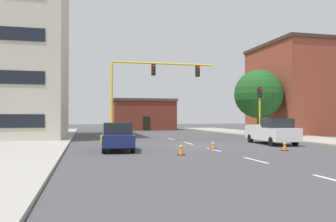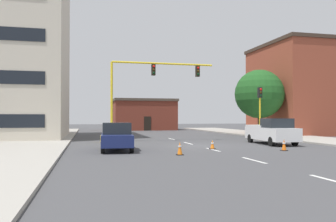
{
  "view_description": "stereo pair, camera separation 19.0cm",
  "coord_description": "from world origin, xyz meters",
  "px_view_note": "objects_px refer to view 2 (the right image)",
  "views": [
    {
      "loc": [
        -8.0,
        -23.51,
        2.07
      ],
      "look_at": [
        -0.92,
        5.58,
        2.62
      ],
      "focal_mm": 36.45,
      "sensor_mm": 36.0,
      "label": 1
    },
    {
      "loc": [
        -7.82,
        -23.55,
        2.07
      ],
      "look_at": [
        -0.92,
        5.58,
        2.62
      ],
      "focal_mm": 36.45,
      "sensor_mm": 36.0,
      "label": 2
    }
  ],
  "objects_px": {
    "traffic_signal_gantry": "(127,115)",
    "tree_right_mid": "(259,94)",
    "traffic_light_pole_right": "(260,101)",
    "traffic_cone_roadside_a": "(284,145)",
    "traffic_cone_roadside_b": "(212,145)",
    "traffic_cone_roadside_c": "(180,148)",
    "pickup_truck_white": "(272,132)",
    "sedan_navy_near_left": "(117,136)"
  },
  "relations": [
    {
      "from": "traffic_light_pole_right",
      "to": "traffic_cone_roadside_c",
      "type": "xyz_separation_m",
      "value": [
        -10.34,
        -10.14,
        -3.16
      ]
    },
    {
      "from": "traffic_signal_gantry",
      "to": "traffic_cone_roadside_c",
      "type": "xyz_separation_m",
      "value": [
        1.67,
        -10.82,
        -1.92
      ]
    },
    {
      "from": "traffic_signal_gantry",
      "to": "traffic_light_pole_right",
      "type": "height_order",
      "value": "traffic_signal_gantry"
    },
    {
      "from": "traffic_light_pole_right",
      "to": "traffic_cone_roadside_a",
      "type": "distance_m",
      "value": 10.39
    },
    {
      "from": "traffic_signal_gantry",
      "to": "sedan_navy_near_left",
      "type": "distance_m",
      "value": 7.74
    },
    {
      "from": "traffic_light_pole_right",
      "to": "sedan_navy_near_left",
      "type": "bearing_deg",
      "value": -153.3
    },
    {
      "from": "traffic_cone_roadside_a",
      "to": "traffic_cone_roadside_c",
      "type": "relative_size",
      "value": 0.98
    },
    {
      "from": "tree_right_mid",
      "to": "traffic_cone_roadside_a",
      "type": "xyz_separation_m",
      "value": [
        -6.49,
        -15.13,
        -4.26
      ]
    },
    {
      "from": "pickup_truck_white",
      "to": "traffic_cone_roadside_a",
      "type": "distance_m",
      "value": 5.16
    },
    {
      "from": "sedan_navy_near_left",
      "to": "traffic_cone_roadside_a",
      "type": "relative_size",
      "value": 6.28
    },
    {
      "from": "traffic_light_pole_right",
      "to": "traffic_cone_roadside_c",
      "type": "distance_m",
      "value": 14.83
    },
    {
      "from": "tree_right_mid",
      "to": "traffic_cone_roadside_c",
      "type": "distance_m",
      "value": 21.3
    },
    {
      "from": "pickup_truck_white",
      "to": "traffic_cone_roadside_a",
      "type": "relative_size",
      "value": 7.51
    },
    {
      "from": "traffic_signal_gantry",
      "to": "pickup_truck_white",
      "type": "xyz_separation_m",
      "value": [
        10.52,
        -5.22,
        -1.31
      ]
    },
    {
      "from": "traffic_light_pole_right",
      "to": "traffic_cone_roadside_c",
      "type": "height_order",
      "value": "traffic_light_pole_right"
    },
    {
      "from": "traffic_signal_gantry",
      "to": "tree_right_mid",
      "type": "distance_m",
      "value": 16.13
    },
    {
      "from": "traffic_signal_gantry",
      "to": "traffic_cone_roadside_a",
      "type": "bearing_deg",
      "value": -49.18
    },
    {
      "from": "tree_right_mid",
      "to": "pickup_truck_white",
      "type": "distance_m",
      "value": 11.92
    },
    {
      "from": "traffic_signal_gantry",
      "to": "tree_right_mid",
      "type": "height_order",
      "value": "tree_right_mid"
    },
    {
      "from": "sedan_navy_near_left",
      "to": "traffic_cone_roadside_a",
      "type": "bearing_deg",
      "value": -13.89
    },
    {
      "from": "traffic_signal_gantry",
      "to": "traffic_cone_roadside_b",
      "type": "relative_size",
      "value": 16.48
    },
    {
      "from": "traffic_signal_gantry",
      "to": "pickup_truck_white",
      "type": "distance_m",
      "value": 11.82
    },
    {
      "from": "pickup_truck_white",
      "to": "tree_right_mid",
      "type": "bearing_deg",
      "value": 66.22
    },
    {
      "from": "sedan_navy_near_left",
      "to": "traffic_cone_roadside_c",
      "type": "relative_size",
      "value": 6.13
    },
    {
      "from": "tree_right_mid",
      "to": "traffic_cone_roadside_c",
      "type": "xyz_separation_m",
      "value": [
        -13.42,
        -15.99,
        -4.25
      ]
    },
    {
      "from": "sedan_navy_near_left",
      "to": "traffic_cone_roadside_b",
      "type": "bearing_deg",
      "value": -3.86
    },
    {
      "from": "traffic_cone_roadside_b",
      "to": "traffic_cone_roadside_c",
      "type": "height_order",
      "value": "traffic_cone_roadside_c"
    },
    {
      "from": "sedan_navy_near_left",
      "to": "traffic_cone_roadside_b",
      "type": "relative_size",
      "value": 7.73
    },
    {
      "from": "traffic_light_pole_right",
      "to": "pickup_truck_white",
      "type": "relative_size",
      "value": 0.87
    },
    {
      "from": "pickup_truck_white",
      "to": "traffic_cone_roadside_a",
      "type": "height_order",
      "value": "pickup_truck_white"
    },
    {
      "from": "sedan_navy_near_left",
      "to": "traffic_cone_roadside_c",
      "type": "height_order",
      "value": "sedan_navy_near_left"
    },
    {
      "from": "traffic_signal_gantry",
      "to": "traffic_light_pole_right",
      "type": "distance_m",
      "value": 12.1
    },
    {
      "from": "pickup_truck_white",
      "to": "sedan_navy_near_left",
      "type": "height_order",
      "value": "pickup_truck_white"
    },
    {
      "from": "tree_right_mid",
      "to": "sedan_navy_near_left",
      "type": "height_order",
      "value": "tree_right_mid"
    },
    {
      "from": "traffic_signal_gantry",
      "to": "traffic_light_pole_right",
      "type": "xyz_separation_m",
      "value": [
        12.02,
        -0.68,
        1.24
      ]
    },
    {
      "from": "traffic_cone_roadside_b",
      "to": "traffic_cone_roadside_a",
      "type": "bearing_deg",
      "value": -27.9
    },
    {
      "from": "traffic_signal_gantry",
      "to": "traffic_cone_roadside_b",
      "type": "distance_m",
      "value": 9.39
    },
    {
      "from": "traffic_cone_roadside_a",
      "to": "tree_right_mid",
      "type": "bearing_deg",
      "value": 66.78
    },
    {
      "from": "traffic_cone_roadside_b",
      "to": "tree_right_mid",
      "type": "bearing_deg",
      "value": 51.41
    },
    {
      "from": "traffic_cone_roadside_a",
      "to": "traffic_cone_roadside_c",
      "type": "bearing_deg",
      "value": -172.95
    },
    {
      "from": "pickup_truck_white",
      "to": "traffic_cone_roadside_b",
      "type": "height_order",
      "value": "pickup_truck_white"
    },
    {
      "from": "traffic_signal_gantry",
      "to": "traffic_cone_roadside_b",
      "type": "bearing_deg",
      "value": -59.3
    }
  ]
}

